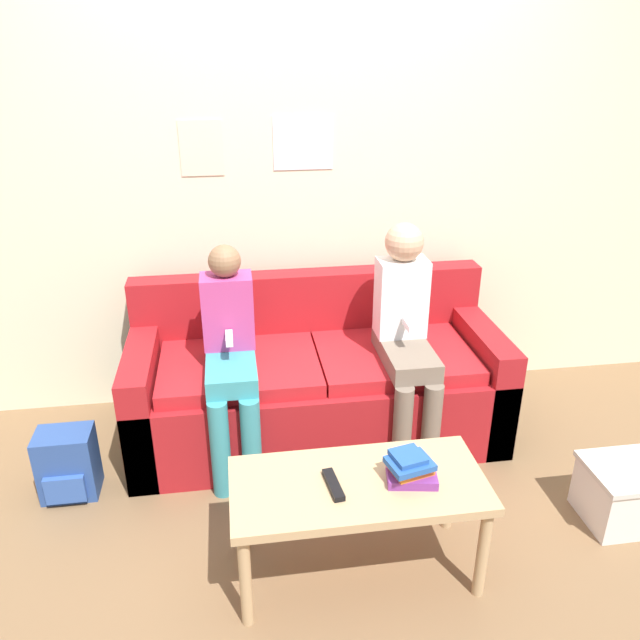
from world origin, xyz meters
name	(u,v)px	position (x,y,z in m)	size (l,w,h in m)	color
ground_plane	(331,489)	(0.00, 0.00, 0.00)	(10.00, 10.00, 0.00)	brown
wall_back	(303,170)	(0.00, 0.97, 1.30)	(8.00, 0.06, 2.60)	beige
couch	(316,384)	(0.00, 0.49, 0.28)	(1.87, 0.76, 0.80)	maroon
coffee_table	(358,493)	(0.02, -0.49, 0.38)	(0.95, 0.44, 0.44)	tan
person_left	(230,352)	(-0.43, 0.31, 0.60)	(0.24, 0.53, 1.08)	teal
person_right	(406,329)	(0.41, 0.32, 0.65)	(0.24, 0.53, 1.15)	#756656
tv_remote	(333,485)	(-0.08, -0.51, 0.45)	(0.06, 0.17, 0.02)	black
book_stack	(411,469)	(0.21, -0.51, 0.49)	(0.20, 0.17, 0.11)	#7A3389
storage_box	(627,493)	(1.23, -0.38, 0.14)	(0.37, 0.31, 0.27)	silver
backpack	(68,464)	(-1.19, 0.16, 0.16)	(0.25, 0.21, 0.33)	#284789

